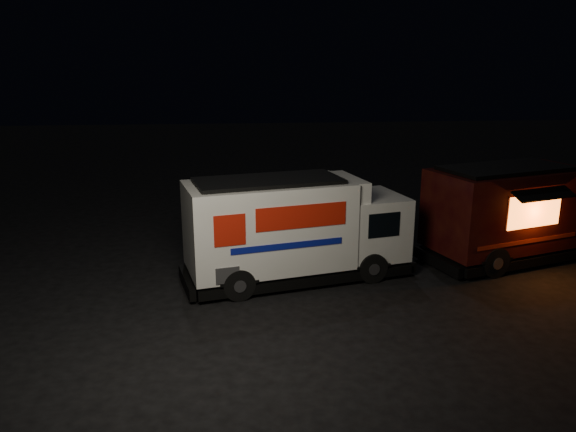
# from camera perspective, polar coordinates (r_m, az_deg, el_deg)

# --- Properties ---
(ground) EXTENTS (80.00, 80.00, 0.00)m
(ground) POSITION_cam_1_polar(r_m,az_deg,el_deg) (14.01, 0.63, -8.26)
(ground) COLOR black
(ground) RESTS_ON ground
(white_truck) EXTENTS (6.42, 3.39, 2.77)m
(white_truck) POSITION_cam_1_polar(r_m,az_deg,el_deg) (14.78, 1.03, -1.26)
(white_truck) COLOR white
(white_truck) RESTS_ON ground
(red_truck) EXTENTS (6.38, 3.88, 2.79)m
(red_truck) POSITION_cam_1_polar(r_m,az_deg,el_deg) (17.73, 22.69, 0.42)
(red_truck) COLOR #3E130B
(red_truck) RESTS_ON ground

